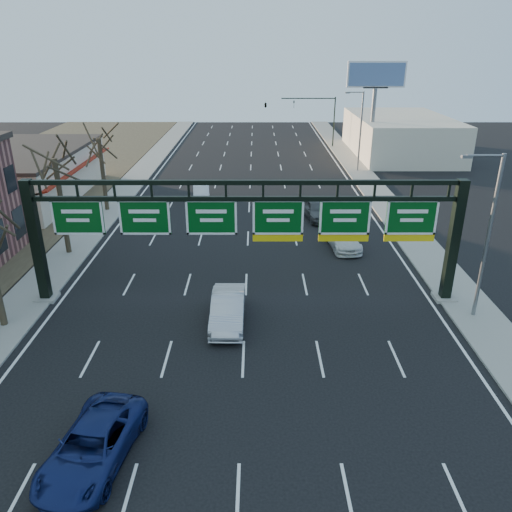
{
  "coord_description": "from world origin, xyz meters",
  "views": [
    {
      "loc": [
        0.6,
        -18.01,
        13.87
      ],
      "look_at": [
        0.62,
        7.0,
        3.2
      ],
      "focal_mm": 35.0,
      "sensor_mm": 36.0,
      "label": 1
    }
  ],
  "objects_px": {
    "sign_gantry": "(248,225)",
    "car_white_wagon": "(342,238)",
    "car_blue_suv": "(92,446)",
    "car_silver_sedan": "(228,309)"
  },
  "relations": [
    {
      "from": "sign_gantry",
      "to": "car_white_wagon",
      "type": "distance_m",
      "value": 11.38
    },
    {
      "from": "sign_gantry",
      "to": "car_white_wagon",
      "type": "height_order",
      "value": "sign_gantry"
    },
    {
      "from": "sign_gantry",
      "to": "car_white_wagon",
      "type": "xyz_separation_m",
      "value": [
        6.82,
        8.22,
        -3.93
      ]
    },
    {
      "from": "sign_gantry",
      "to": "car_blue_suv",
      "type": "bearing_deg",
      "value": -113.42
    },
    {
      "from": "car_blue_suv",
      "to": "car_silver_sedan",
      "type": "distance_m",
      "value": 10.63
    },
    {
      "from": "car_white_wagon",
      "to": "car_blue_suv",
      "type": "bearing_deg",
      "value": -127.41
    },
    {
      "from": "car_blue_suv",
      "to": "car_white_wagon",
      "type": "height_order",
      "value": "car_blue_suv"
    },
    {
      "from": "car_silver_sedan",
      "to": "car_white_wagon",
      "type": "relative_size",
      "value": 1.03
    },
    {
      "from": "car_blue_suv",
      "to": "sign_gantry",
      "type": "bearing_deg",
      "value": 75.97
    },
    {
      "from": "sign_gantry",
      "to": "car_white_wagon",
      "type": "bearing_deg",
      "value": 50.29
    }
  ]
}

